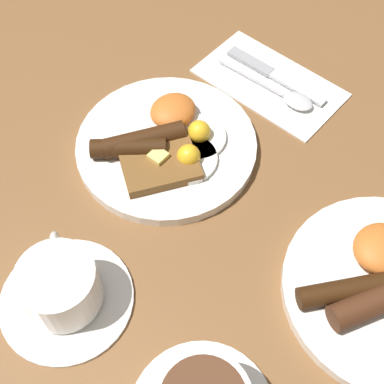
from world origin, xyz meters
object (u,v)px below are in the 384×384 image
knife (270,73)px  breakfast_plate_near (166,144)px  teacup_near (62,289)px  spoon (287,95)px

knife → breakfast_plate_near: bearing=-96.5°
teacup_near → spoon: bearing=-174.6°
breakfast_plate_near → spoon: breakfast_plate_near is taller
breakfast_plate_near → spoon: (-0.18, 0.04, -0.01)m
knife → spoon: bearing=-26.8°
breakfast_plate_near → teacup_near: bearing=21.0°
teacup_near → spoon: 0.40m
teacup_near → breakfast_plate_near: bearing=-159.0°
breakfast_plate_near → teacup_near: 0.23m
teacup_near → knife: 0.42m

